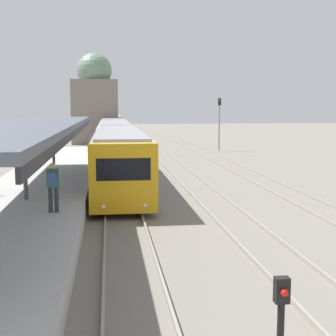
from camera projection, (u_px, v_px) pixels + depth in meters
The scene contains 6 objects.
platform_canopy at pixel (24, 126), 17.50m from camera, with size 4.00×23.43×2.90m.
person_on_platform at pixel (53, 183), 15.48m from camera, with size 0.40×0.40×1.66m.
train_near at pixel (114, 133), 47.88m from camera, with size 2.69×61.11×3.10m.
signal_post_near at pixel (281, 333), 6.43m from camera, with size 0.20×0.22×2.07m.
signal_mast_far at pixel (219, 118), 46.64m from camera, with size 0.28×0.29×5.23m.
distant_domed_building at pixel (95, 102), 56.31m from camera, with size 5.42×5.42×10.78m.
Camera 1 is at (-0.54, -1.91, 4.36)m, focal length 50.00 mm.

